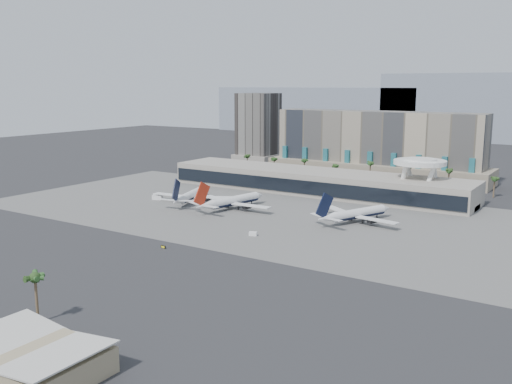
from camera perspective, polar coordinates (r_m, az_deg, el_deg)
The scene contains 16 objects.
ground at distance 224.39m, azimuth -6.96°, elevation -4.42°, with size 900.00×900.00×0.00m, color #232326.
apron_pad at distance 267.61m, azimuth 0.59°, elevation -1.87°, with size 260.00×130.00×0.06m, color #5B5B59.
mountain_ridge at distance 646.19m, azimuth 23.11°, elevation 7.32°, with size 680.00×60.00×70.00m.
hotel at distance 366.41m, azimuth 12.00°, elevation 3.96°, with size 140.00×30.00×42.00m.
office_tower at distance 435.98m, azimuth 0.23°, elevation 6.04°, with size 30.00×30.00×52.00m.
terminal at distance 313.26m, azimuth 5.97°, elevation 1.13°, with size 170.00×32.50×14.50m.
saucer_structure at distance 296.91m, azimuth 16.07°, elevation 2.57°, with size 26.00×26.00×21.89m.
palm_row at distance 341.25m, azimuth 9.72°, elevation 2.49°, with size 157.80×2.80×13.10m.
hangar_right at distance 129.97m, azimuth -21.59°, elevation -15.25°, with size 30.55×20.60×6.89m.
airliner_left at distance 287.15m, azimuth -6.50°, elevation -0.30°, with size 41.19×42.65×15.17m.
airliner_centre at distance 270.67m, azimuth -2.42°, elevation -0.89°, with size 42.86×44.51×15.50m.
airliner_right at distance 248.16m, azimuth 9.97°, elevation -2.15°, with size 39.62×40.85×14.94m.
service_vehicle_a at distance 297.08m, azimuth -9.82°, elevation -0.53°, with size 5.10×2.49×2.49m, color white.
service_vehicle_b at distance 223.41m, azimuth -0.31°, elevation -4.20°, with size 3.04×1.74×1.56m, color white.
taxiway_sign at distance 209.49m, azimuth -9.26°, elevation -5.44°, with size 2.31×0.60×1.04m.
near_palm_b at distance 151.46m, azimuth -21.20°, elevation -8.50°, with size 6.00×6.00×13.13m.
Camera 1 is at (139.53, -165.84, 58.13)m, focal length 40.00 mm.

